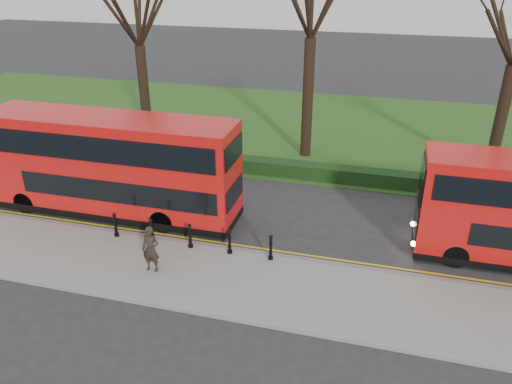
% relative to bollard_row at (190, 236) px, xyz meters
% --- Properties ---
extents(ground, '(120.00, 120.00, 0.00)m').
position_rel_bollard_row_xyz_m(ground, '(0.60, 1.35, -0.65)').
color(ground, '#28282B').
rests_on(ground, ground).
extents(pavement, '(60.00, 4.00, 0.15)m').
position_rel_bollard_row_xyz_m(pavement, '(0.60, -1.65, -0.57)').
color(pavement, gray).
rests_on(pavement, ground).
extents(kerb, '(60.00, 0.25, 0.16)m').
position_rel_bollard_row_xyz_m(kerb, '(0.60, 0.35, -0.57)').
color(kerb, slate).
rests_on(kerb, ground).
extents(grass_verge, '(60.00, 18.00, 0.06)m').
position_rel_bollard_row_xyz_m(grass_verge, '(0.60, 16.35, -0.62)').
color(grass_verge, '#2A511B').
rests_on(grass_verge, ground).
extents(hedge, '(60.00, 0.90, 0.80)m').
position_rel_bollard_row_xyz_m(hedge, '(0.60, 8.15, -0.25)').
color(hedge, black).
rests_on(hedge, ground).
extents(yellow_line_outer, '(60.00, 0.10, 0.01)m').
position_rel_bollard_row_xyz_m(yellow_line_outer, '(0.60, 0.65, -0.64)').
color(yellow_line_outer, yellow).
rests_on(yellow_line_outer, ground).
extents(yellow_line_inner, '(60.00, 0.10, 0.01)m').
position_rel_bollard_row_xyz_m(yellow_line_inner, '(0.60, 0.85, -0.64)').
color(yellow_line_inner, yellow).
rests_on(yellow_line_inner, ground).
extents(tree_left, '(6.78, 6.78, 10.60)m').
position_rel_bollard_row_xyz_m(tree_left, '(-7.40, 11.35, 7.05)').
color(tree_left, black).
rests_on(tree_left, ground).
extents(bollard_row, '(6.70, 0.15, 1.00)m').
position_rel_bollard_row_xyz_m(bollard_row, '(0.00, 0.00, 0.00)').
color(bollard_row, black).
rests_on(bollard_row, pavement).
extents(bus_lead, '(11.29, 2.59, 4.49)m').
position_rel_bollard_row_xyz_m(bus_lead, '(-4.46, 2.17, 1.61)').
color(bus_lead, red).
rests_on(bus_lead, ground).
extents(pedestrian, '(0.67, 0.46, 1.79)m').
position_rel_bollard_row_xyz_m(pedestrian, '(-0.76, -1.84, 0.39)').
color(pedestrian, '#2C231B').
rests_on(pedestrian, pavement).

